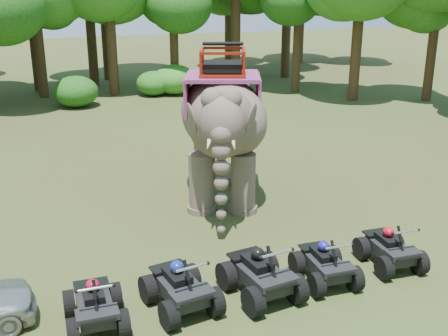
{
  "coord_description": "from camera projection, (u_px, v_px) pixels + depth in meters",
  "views": [
    {
      "loc": [
        -4.66,
        -12.28,
        6.84
      ],
      "look_at": [
        0.0,
        1.2,
        1.9
      ],
      "focal_mm": 45.0,
      "sensor_mm": 36.0,
      "label": 1
    }
  ],
  "objects": [
    {
      "name": "tree_46",
      "position": [
        104.0,
        0.0,
        36.79
      ],
      "size": [
        7.3,
        7.3,
        10.42
      ],
      "primitive_type": null,
      "color": "#195114",
      "rests_on": "ground"
    },
    {
      "name": "tree_5",
      "position": [
        434.0,
        32.0,
        30.86
      ],
      "size": [
        5.32,
        5.32,
        7.6
      ],
      "primitive_type": null,
      "color": "#195114",
      "rests_on": "ground"
    },
    {
      "name": "tree_42",
      "position": [
        358.0,
        17.0,
        43.41
      ],
      "size": [
        5.12,
        5.12,
        7.31
      ],
      "primitive_type": null,
      "color": "#195114",
      "rests_on": "ground"
    },
    {
      "name": "atv_2",
      "position": [
        261.0,
        268.0,
        12.4
      ],
      "size": [
        1.62,
        2.04,
        1.37
      ],
      "primitive_type": null,
      "rotation": [
        0.0,
        0.0,
        0.15
      ],
      "color": "black",
      "rests_on": "ground"
    },
    {
      "name": "tree_39",
      "position": [
        287.0,
        1.0,
        37.62
      ],
      "size": [
        7.2,
        7.2,
        10.29
      ],
      "primitive_type": null,
      "color": "#195114",
      "rests_on": "ground"
    },
    {
      "name": "atv_3",
      "position": [
        326.0,
        259.0,
        12.99
      ],
      "size": [
        1.23,
        1.65,
        1.2
      ],
      "primitive_type": null,
      "rotation": [
        0.0,
        0.0,
        -0.03
      ],
      "color": "black",
      "rests_on": "ground"
    },
    {
      "name": "atv_1",
      "position": [
        180.0,
        281.0,
        11.93
      ],
      "size": [
        1.57,
        1.96,
        1.31
      ],
      "primitive_type": null,
      "rotation": [
        0.0,
        0.0,
        0.17
      ],
      "color": "black",
      "rests_on": "ground"
    },
    {
      "name": "tree_0",
      "position": [
        109.0,
        11.0,
        32.09
      ],
      "size": [
        6.74,
        6.74,
        9.62
      ],
      "primitive_type": null,
      "color": "#195114",
      "rests_on": "ground"
    },
    {
      "name": "elephant",
      "position": [
        223.0,
        124.0,
        17.44
      ],
      "size": [
        4.32,
        6.26,
        4.83
      ],
      "primitive_type": null,
      "rotation": [
        0.0,
        0.0,
        -0.34
      ],
      "color": "brown",
      "rests_on": "ground"
    },
    {
      "name": "tree_45",
      "position": [
        37.0,
        22.0,
        31.58
      ],
      "size": [
        5.96,
        5.96,
        8.51
      ],
      "primitive_type": null,
      "color": "#195114",
      "rests_on": "ground"
    },
    {
      "name": "atv_0",
      "position": [
        94.0,
        300.0,
        11.33
      ],
      "size": [
        1.22,
        1.66,
        1.22
      ],
      "primitive_type": null,
      "rotation": [
        0.0,
        0.0,
        -0.01
      ],
      "color": "black",
      "rests_on": "ground"
    },
    {
      "name": "tree_32",
      "position": [
        33.0,
        29.0,
        33.63
      ],
      "size": [
        5.2,
        5.2,
        7.42
      ],
      "primitive_type": null,
      "color": "#195114",
      "rests_on": "ground"
    },
    {
      "name": "tree_1",
      "position": [
        174.0,
        33.0,
        33.22
      ],
      "size": [
        4.98,
        4.98,
        7.12
      ],
      "primitive_type": null,
      "color": "#195114",
      "rests_on": "ground"
    },
    {
      "name": "tree_37",
      "position": [
        302.0,
        1.0,
        44.4
      ],
      "size": [
        6.78,
        6.78,
        9.69
      ],
      "primitive_type": null,
      "color": "#195114",
      "rests_on": "ground"
    },
    {
      "name": "tree_41",
      "position": [
        89.0,
        3.0,
        35.0
      ],
      "size": [
        7.17,
        7.17,
        10.24
      ],
      "primitive_type": null,
      "color": "#195114",
      "rests_on": "ground"
    },
    {
      "name": "tree_44",
      "position": [
        228.0,
        11.0,
        41.97
      ],
      "size": [
        5.88,
        5.88,
        8.4
      ],
      "primitive_type": null,
      "color": "#195114",
      "rests_on": "ground"
    },
    {
      "name": "tree_3",
      "position": [
        297.0,
        37.0,
        33.32
      ],
      "size": [
        4.59,
        4.59,
        6.56
      ],
      "primitive_type": null,
      "color": "#195114",
      "rests_on": "ground"
    },
    {
      "name": "tree_2",
      "position": [
        236.0,
        8.0,
        33.91
      ],
      "size": [
        6.88,
        6.88,
        9.83
      ],
      "primitive_type": null,
      "color": "#195114",
      "rests_on": "ground"
    },
    {
      "name": "tree_4",
      "position": [
        359.0,
        15.0,
        30.67
      ],
      "size": [
        6.63,
        6.63,
        9.47
      ],
      "primitive_type": null,
      "color": "#195114",
      "rests_on": "ground"
    },
    {
      "name": "ground",
      "position": [
        239.0,
        251.0,
        14.64
      ],
      "size": [
        110.0,
        110.0,
        0.0
      ],
      "primitive_type": "plane",
      "color": "#47381E",
      "rests_on": "ground"
    },
    {
      "name": "atv_4",
      "position": [
        391.0,
        244.0,
        13.71
      ],
      "size": [
        1.25,
        1.67,
        1.2
      ],
      "primitive_type": null,
      "rotation": [
        0.0,
        0.0,
        -0.04
      ],
      "color": "black",
      "rests_on": "ground"
    }
  ]
}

